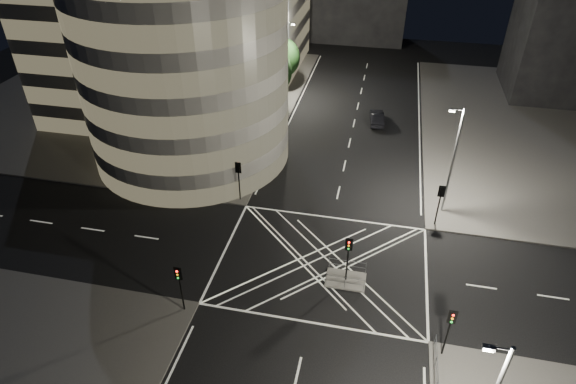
% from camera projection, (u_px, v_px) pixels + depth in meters
% --- Properties ---
extents(ground, '(120.00, 120.00, 0.00)m').
position_uv_depth(ground, '(322.00, 263.00, 37.94)').
color(ground, black).
rests_on(ground, ground).
extents(sidewalk_far_left, '(42.00, 42.00, 0.15)m').
position_uv_depth(sidewalk_far_left, '(140.00, 96.00, 64.58)').
color(sidewalk_far_left, '#5A5855').
rests_on(sidewalk_far_left, ground).
extents(central_island, '(3.00, 2.00, 0.15)m').
position_uv_depth(central_island, '(346.00, 280.00, 36.35)').
color(central_island, slate).
rests_on(central_island, ground).
extents(office_tower_curved, '(30.00, 29.00, 27.20)m').
position_uv_depth(office_tower_curved, '(156.00, 20.00, 49.34)').
color(office_tower_curved, gray).
rests_on(office_tower_curved, sidewalk_far_left).
extents(building_right_far, '(14.00, 12.00, 15.00)m').
position_uv_depth(building_right_far, '(575.00, 36.00, 61.19)').
color(building_right_far, black).
rests_on(building_right_far, sidewalk_far_right).
extents(tree_a, '(4.14, 4.14, 6.54)m').
position_uv_depth(tree_a, '(227.00, 147.00, 44.53)').
color(tree_a, black).
rests_on(tree_a, sidewalk_far_left).
extents(tree_b, '(4.79, 4.79, 7.25)m').
position_uv_depth(tree_b, '(245.00, 116.00, 49.15)').
color(tree_b, black).
rests_on(tree_b, sidewalk_far_left).
extents(tree_c, '(4.02, 4.02, 6.91)m').
position_uv_depth(tree_c, '(260.00, 92.00, 53.91)').
color(tree_c, black).
rests_on(tree_c, sidewalk_far_left).
extents(tree_d, '(4.71, 4.71, 7.40)m').
position_uv_depth(tree_d, '(273.00, 72.00, 58.67)').
color(tree_d, black).
rests_on(tree_d, sidewalk_far_left).
extents(tree_e, '(4.42, 4.42, 6.99)m').
position_uv_depth(tree_e, '(283.00, 58.00, 63.62)').
color(tree_e, black).
rests_on(tree_e, sidewalk_far_left).
extents(traffic_signal_fl, '(0.55, 0.22, 4.00)m').
position_uv_depth(traffic_signal_fl, '(239.00, 174.00, 43.26)').
color(traffic_signal_fl, black).
rests_on(traffic_signal_fl, sidewalk_far_left).
extents(traffic_signal_nl, '(0.55, 0.22, 4.00)m').
position_uv_depth(traffic_signal_nl, '(179.00, 281.00, 32.34)').
color(traffic_signal_nl, black).
rests_on(traffic_signal_nl, sidewalk_near_left).
extents(traffic_signal_fr, '(0.55, 0.22, 4.00)m').
position_uv_depth(traffic_signal_fr, '(440.00, 198.00, 40.22)').
color(traffic_signal_fr, black).
rests_on(traffic_signal_fr, sidewalk_far_right).
extents(traffic_signal_nr, '(0.55, 0.22, 4.00)m').
position_uv_depth(traffic_signal_nr, '(450.00, 325.00, 29.30)').
color(traffic_signal_nr, black).
rests_on(traffic_signal_nr, sidewalk_near_right).
extents(traffic_signal_island, '(0.55, 0.22, 4.00)m').
position_uv_depth(traffic_signal_island, '(348.00, 252.00, 34.73)').
color(traffic_signal_island, black).
rests_on(traffic_signal_island, central_island).
extents(street_lamp_left_near, '(1.25, 0.25, 10.00)m').
position_uv_depth(street_lamp_left_near, '(247.00, 122.00, 46.04)').
color(street_lamp_left_near, slate).
rests_on(street_lamp_left_near, sidewalk_far_left).
extents(street_lamp_left_far, '(1.25, 0.25, 10.00)m').
position_uv_depth(street_lamp_left_far, '(286.00, 59.00, 60.49)').
color(street_lamp_left_far, slate).
rests_on(street_lamp_left_far, sidewalk_far_left).
extents(street_lamp_right_far, '(1.25, 0.25, 10.00)m').
position_uv_depth(street_lamp_right_far, '(452.00, 159.00, 40.38)').
color(street_lamp_right_far, slate).
rests_on(street_lamp_right_far, sidewalk_far_right).
extents(railing_island_south, '(2.80, 0.06, 1.10)m').
position_uv_depth(railing_island_south, '(345.00, 282.00, 35.27)').
color(railing_island_south, slate).
rests_on(railing_island_south, central_island).
extents(railing_island_north, '(2.80, 0.06, 1.10)m').
position_uv_depth(railing_island_north, '(347.00, 266.00, 36.72)').
color(railing_island_north, slate).
rests_on(railing_island_north, central_island).
extents(sedan, '(2.00, 4.54, 1.45)m').
position_uv_depth(sedan, '(377.00, 118.00, 57.61)').
color(sedan, black).
rests_on(sedan, ground).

